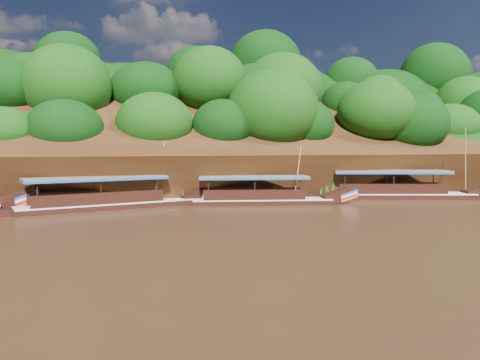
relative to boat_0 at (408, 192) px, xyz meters
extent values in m
plane|color=black|center=(-12.68, -7.37, -0.54)|extent=(160.00, 160.00, 0.00)
cube|color=black|center=(-12.68, 8.63, 2.96)|extent=(120.00, 16.12, 13.64)
cube|color=black|center=(-12.68, 18.63, -0.54)|extent=(120.00, 24.00, 12.00)
ellipsoid|color=#0A410D|center=(-18.68, 7.63, 2.96)|extent=(18.00, 8.00, 6.40)
ellipsoid|color=#0A410D|center=(-12.68, 15.63, 8.66)|extent=(24.00, 11.00, 8.40)
ellipsoid|color=#0A410D|center=(11.32, 7.13, 2.86)|extent=(18.00, 8.00, 6.00)
ellipsoid|color=#0A410D|center=(21.32, 14.63, 8.26)|extent=(22.00, 10.00, 8.00)
cube|color=black|center=(-0.72, 0.24, -0.54)|extent=(12.50, 5.95, 0.88)
cube|color=silver|center=(-0.72, 0.24, -0.12)|extent=(12.52, 6.02, 0.10)
cube|color=brown|center=(-1.46, 0.48, 1.80)|extent=(10.04, 5.41, 0.12)
cube|color=#174A9B|center=(-1.46, 0.48, 1.69)|extent=(10.04, 5.41, 0.18)
cylinder|color=tan|center=(4.21, -1.91, 2.72)|extent=(1.47, 1.29, 5.37)
cube|color=black|center=(-13.28, 0.08, -0.54)|extent=(10.77, 4.37, 0.80)
cube|color=silver|center=(-13.28, 0.08, -0.16)|extent=(10.79, 4.43, 0.09)
cube|color=black|center=(-7.47, -1.32, 0.08)|extent=(2.79, 2.01, 1.49)
cube|color=#174A9B|center=(-6.83, -1.47, 0.34)|extent=(1.62, 1.78, 0.54)
cube|color=red|center=(-6.83, -1.47, 0.04)|extent=(1.62, 1.78, 0.54)
cube|color=brown|center=(-13.92, 0.23, 1.59)|extent=(8.60, 4.11, 0.11)
cube|color=#174A9B|center=(-13.92, 0.23, 1.48)|extent=(8.60, 4.11, 0.16)
cylinder|color=tan|center=(-10.82, -1.06, 1.90)|extent=(0.39, 0.57, 4.06)
cube|color=black|center=(-24.62, 0.97, -0.54)|extent=(12.54, 4.79, 0.84)
cube|color=silver|center=(-24.62, 0.97, -0.14)|extent=(12.55, 4.85, 0.09)
cube|color=black|center=(-17.82, 2.54, 0.12)|extent=(3.19, 2.16, 1.67)
cube|color=#174A9B|center=(-17.07, 2.71, 0.40)|extent=(1.84, 1.91, 0.62)
cube|color=red|center=(-17.07, 2.71, 0.08)|extent=(1.84, 1.91, 0.62)
cube|color=brown|center=(-25.37, 0.80, 1.72)|extent=(9.99, 4.49, 0.11)
cube|color=#174A9B|center=(-25.37, 0.80, 1.61)|extent=(9.99, 4.49, 0.17)
cylinder|color=tan|center=(-20.92, 1.63, 2.13)|extent=(1.06, 0.65, 4.37)
cube|color=black|center=(-30.82, 2.13, 0.23)|extent=(3.15, 1.98, 1.84)
cube|color=#174A9B|center=(-30.02, 2.17, 0.57)|extent=(1.68, 1.98, 0.67)
cube|color=red|center=(-30.02, 2.17, 0.19)|extent=(1.68, 1.98, 0.67)
cone|color=#2D721C|center=(-26.14, 2.34, 0.27)|extent=(1.50, 1.50, 1.62)
cone|color=#2D721C|center=(-19.03, 2.33, 0.12)|extent=(1.50, 1.50, 1.32)
cone|color=#2D721C|center=(-11.16, 2.20, 0.22)|extent=(1.50, 1.50, 1.52)
cone|color=#2D721C|center=(-6.75, 1.91, 0.50)|extent=(1.50, 1.50, 2.09)
cone|color=#2D721C|center=(-0.59, 1.70, 0.15)|extent=(1.50, 1.50, 1.39)
cone|color=#2D721C|center=(7.09, 2.42, 0.24)|extent=(1.50, 1.50, 1.57)
camera|label=1|loc=(-25.87, -33.42, 3.92)|focal=35.00mm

